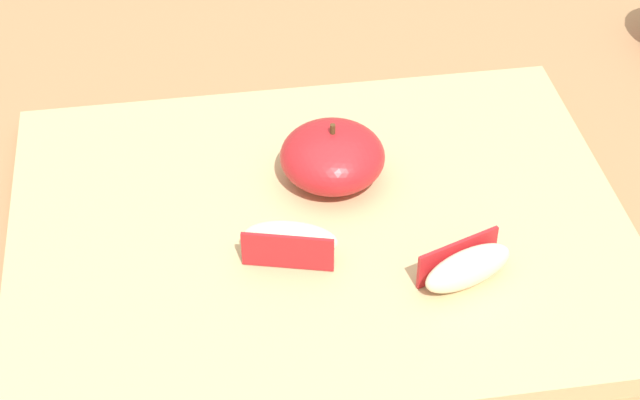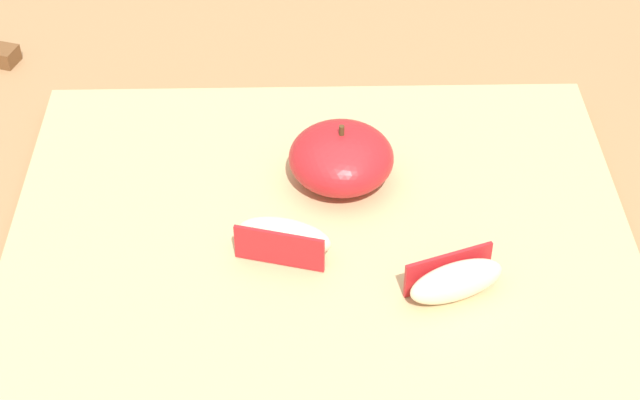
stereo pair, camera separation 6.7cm
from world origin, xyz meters
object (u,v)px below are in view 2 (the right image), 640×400
(apple_half_skin_up, at_px, (341,158))
(apple_wedge_middle, at_px, (456,280))
(cutting_board, at_px, (320,232))
(apple_wedge_right, at_px, (284,238))

(apple_half_skin_up, distance_m, apple_wedge_middle, 0.13)
(cutting_board, height_order, apple_wedge_right, apple_wedge_right)
(apple_half_skin_up, xyz_separation_m, apple_wedge_middle, (0.07, -0.11, -0.01))
(apple_wedge_right, relative_size, apple_wedge_middle, 1.00)
(apple_wedge_right, height_order, apple_wedge_middle, same)
(cutting_board, bearing_deg, apple_wedge_middle, -40.37)
(apple_half_skin_up, bearing_deg, apple_wedge_right, -118.26)
(cutting_board, relative_size, apple_half_skin_up, 5.67)
(apple_half_skin_up, bearing_deg, apple_wedge_middle, -59.95)
(apple_wedge_right, distance_m, apple_wedge_middle, 0.11)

